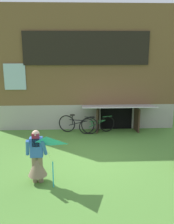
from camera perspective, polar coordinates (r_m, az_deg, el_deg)
name	(u,v)px	position (r m, az deg, el deg)	size (l,w,h in m)	color
ground_plane	(90,157)	(9.05, 0.69, -9.71)	(60.00, 60.00, 0.00)	#4C7F33
log_house	(84,65)	(13.99, -0.64, 10.25)	(7.88, 6.55, 5.32)	#9E998E
person	(37,161)	(7.40, -10.78, -10.37)	(0.60, 0.52, 1.51)	#7F6B51
kite	(47,150)	(6.70, -8.68, -8.05)	(0.76, 0.80, 1.41)	#2DB2CC
bicycle_green	(97,125)	(11.27, 2.19, -2.77)	(1.57, 0.52, 0.74)	black
bicycle_black	(78,124)	(11.23, -1.95, -2.67)	(1.69, 0.62, 0.80)	black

